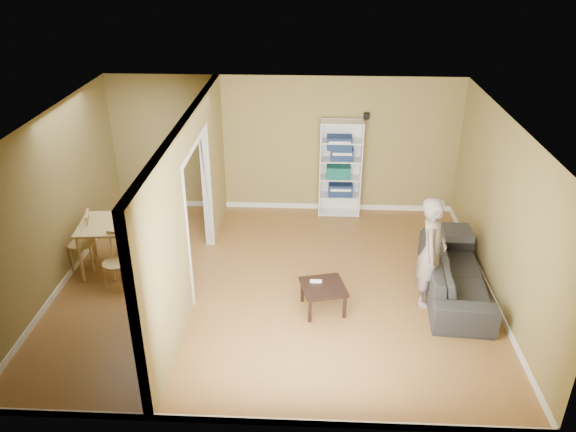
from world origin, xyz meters
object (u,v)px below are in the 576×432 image
object	(u,v)px
sofa	(456,268)
bookshelf	(340,168)
chair_far	(135,226)
coffee_table	(323,289)
person	(433,243)
chair_left	(80,241)
dining_table	(122,227)
chair_near	(116,262)

from	to	relation	value
sofa	bookshelf	distance (m)	3.16
bookshelf	chair_far	xyz separation A→B (m)	(-3.46, -1.66, -0.45)
sofa	coffee_table	bearing A→B (deg)	108.88
sofa	person	size ratio (longest dim) A/B	1.14
chair_far	person	bearing A→B (deg)	-174.58
chair_left	chair_far	world-z (taller)	chair_left
person	dining_table	xyz separation A→B (m)	(-4.66, 0.72, -0.25)
bookshelf	sofa	bearing A→B (deg)	-58.42
sofa	chair_left	bearing A→B (deg)	89.98
bookshelf	chair_near	size ratio (longest dim) A/B	2.10
chair_near	chair_far	size ratio (longest dim) A/B	0.94
sofa	chair_far	distance (m)	5.20
person	chair_near	world-z (taller)	person
dining_table	chair_left	bearing A→B (deg)	-176.32
sofa	chair_near	bearing A→B (deg)	95.08
coffee_table	chair_near	bearing A→B (deg)	171.98
person	chair_near	distance (m)	4.66
sofa	person	distance (m)	0.75
dining_table	chair_left	size ratio (longest dim) A/B	1.34
chair_left	chair_near	world-z (taller)	chair_left
person	chair_near	bearing A→B (deg)	106.30
person	chair_far	bearing A→B (deg)	93.37
dining_table	sofa	bearing A→B (deg)	-5.33
bookshelf	chair_far	size ratio (longest dim) A/B	1.97
dining_table	chair_near	world-z (taller)	chair_near
sofa	dining_table	size ratio (longest dim) A/B	1.72
person	chair_left	world-z (taller)	person
chair_near	person	bearing A→B (deg)	3.75
sofa	chair_near	distance (m)	5.08
dining_table	chair_far	distance (m)	0.59
bookshelf	chair_left	distance (m)	4.75
coffee_table	chair_left	world-z (taller)	chair_left
sofa	chair_far	bearing A→B (deg)	83.11
chair_left	chair_far	bearing A→B (deg)	113.34
coffee_table	chair_near	distance (m)	3.15
coffee_table	dining_table	world-z (taller)	dining_table
sofa	bookshelf	world-z (taller)	bookshelf
bookshelf	coffee_table	bearing A→B (deg)	-95.88
person	bookshelf	bearing A→B (deg)	40.51
bookshelf	dining_table	size ratio (longest dim) A/B	1.42
person	bookshelf	size ratio (longest dim) A/B	1.06
bookshelf	chair_left	world-z (taller)	bookshelf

